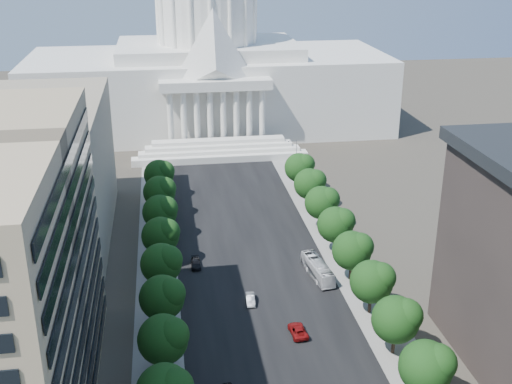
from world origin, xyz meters
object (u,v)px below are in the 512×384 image
car_dark_b (196,264)px  city_bus (318,269)px  car_red (298,331)px  car_silver (250,299)px

car_dark_b → city_bus: city_bus is taller
car_red → city_bus: (7.88, 18.76, 0.89)m
car_silver → car_red: bearing=-55.8°
car_silver → city_bus: bearing=32.4°
car_red → city_bus: city_bus is taller
car_silver → car_dark_b: size_ratio=0.91×
car_red → car_dark_b: car_red is taller
car_silver → car_red: size_ratio=0.80×
car_red → city_bus: 20.37m
car_red → car_silver: bearing=-64.1°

